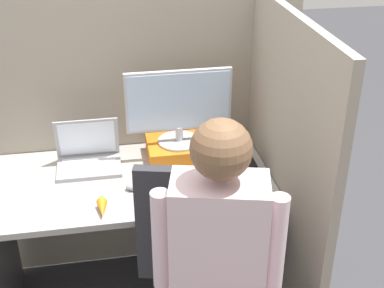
{
  "coord_description": "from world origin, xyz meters",
  "views": [
    {
      "loc": [
        -0.08,
        -1.81,
        2.09
      ],
      "look_at": [
        0.27,
        0.17,
        1.0
      ],
      "focal_mm": 50.0,
      "sensor_mm": 36.0,
      "label": 1
    }
  ],
  "objects_px": {
    "carrot_toy": "(102,208)",
    "laptop": "(89,158)",
    "stapler": "(249,163)",
    "person": "(226,270)",
    "monitor": "(179,106)",
    "paper_box": "(179,150)"
  },
  "relations": [
    {
      "from": "stapler",
      "to": "person",
      "type": "xyz_separation_m",
      "value": [
        -0.29,
        -0.74,
        0.02
      ]
    },
    {
      "from": "paper_box",
      "to": "carrot_toy",
      "type": "distance_m",
      "value": 0.58
    },
    {
      "from": "person",
      "to": "monitor",
      "type": "bearing_deg",
      "value": 91.65
    },
    {
      "from": "paper_box",
      "to": "carrot_toy",
      "type": "xyz_separation_m",
      "value": [
        -0.4,
        -0.42,
        -0.02
      ]
    },
    {
      "from": "carrot_toy",
      "to": "person",
      "type": "relative_size",
      "value": 0.1
    },
    {
      "from": "monitor",
      "to": "carrot_toy",
      "type": "height_order",
      "value": "monitor"
    },
    {
      "from": "laptop",
      "to": "person",
      "type": "xyz_separation_m",
      "value": [
        0.47,
        -0.89,
        -0.0
      ]
    },
    {
      "from": "paper_box",
      "to": "laptop",
      "type": "relative_size",
      "value": 1.03
    },
    {
      "from": "person",
      "to": "carrot_toy",
      "type": "bearing_deg",
      "value": 130.89
    },
    {
      "from": "carrot_toy",
      "to": "stapler",
      "type": "bearing_deg",
      "value": 19.8
    },
    {
      "from": "monitor",
      "to": "person",
      "type": "bearing_deg",
      "value": -88.35
    },
    {
      "from": "carrot_toy",
      "to": "laptop",
      "type": "bearing_deg",
      "value": 97.37
    },
    {
      "from": "monitor",
      "to": "stapler",
      "type": "relative_size",
      "value": 3.54
    },
    {
      "from": "laptop",
      "to": "person",
      "type": "distance_m",
      "value": 1.01
    },
    {
      "from": "laptop",
      "to": "stapler",
      "type": "relative_size",
      "value": 2.11
    },
    {
      "from": "laptop",
      "to": "stapler",
      "type": "height_order",
      "value": "laptop"
    },
    {
      "from": "monitor",
      "to": "stapler",
      "type": "distance_m",
      "value": 0.44
    },
    {
      "from": "carrot_toy",
      "to": "paper_box",
      "type": "bearing_deg",
      "value": 46.44
    },
    {
      "from": "laptop",
      "to": "stapler",
      "type": "xyz_separation_m",
      "value": [
        0.77,
        -0.15,
        -0.02
      ]
    },
    {
      "from": "paper_box",
      "to": "monitor",
      "type": "distance_m",
      "value": 0.24
    },
    {
      "from": "monitor",
      "to": "laptop",
      "type": "distance_m",
      "value": 0.51
    },
    {
      "from": "laptop",
      "to": "stapler",
      "type": "bearing_deg",
      "value": -10.84
    }
  ]
}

